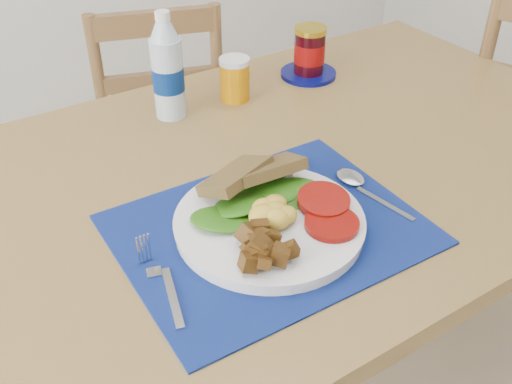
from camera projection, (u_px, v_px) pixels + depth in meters
table at (295, 191)px, 1.22m from camera, size 1.40×0.90×0.75m
chair_far at (159, 103)px, 1.82m from camera, size 0.48×0.47×1.04m
placemat at (269, 229)px, 0.99m from camera, size 0.49×0.39×0.00m
breakfast_plate at (268, 221)px, 0.97m from camera, size 0.31×0.31×0.07m
fork at (161, 281)px, 0.88m from camera, size 0.05×0.18×0.00m
spoon at (360, 186)px, 1.08m from camera, size 0.04×0.19×0.01m
water_bottle at (168, 72)px, 1.25m from camera, size 0.07×0.07×0.23m
juice_glass at (235, 80)px, 1.35m from camera, size 0.07×0.07×0.09m
jam_on_saucer at (309, 55)px, 1.44m from camera, size 0.14×0.14×0.12m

